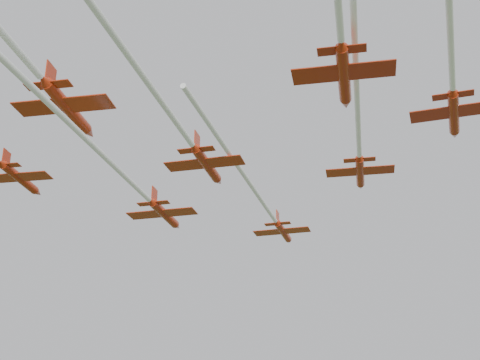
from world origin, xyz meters
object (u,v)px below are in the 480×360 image
at_px(jet_lead, 265,206).
at_px(jet_row2_left, 99,151).
at_px(jet_row2_right, 358,133).
at_px(jet_row3_right, 452,65).
at_px(jet_row3_mid, 147,81).

relative_size(jet_lead, jet_row2_left, 0.69).
relative_size(jet_row2_right, jet_row3_right, 1.02).
bearing_deg(jet_lead, jet_row2_left, -116.20).
height_order(jet_lead, jet_row2_right, jet_row2_right).
xyz_separation_m(jet_row2_left, jet_row2_right, (22.43, 14.33, 3.18)).
height_order(jet_lead, jet_row3_right, jet_row3_right).
bearing_deg(jet_row3_right, jet_lead, 134.39).
xyz_separation_m(jet_lead, jet_row3_right, (27.38, -19.65, 1.88)).
bearing_deg(jet_row3_right, jet_row3_mid, -160.19).
distance_m(jet_lead, jet_row2_left, 26.16).
height_order(jet_row2_right, jet_row3_mid, jet_row2_right).
relative_size(jet_lead, jet_row3_right, 1.06).
relative_size(jet_row2_left, jet_row3_mid, 1.05).
xyz_separation_m(jet_lead, jet_row2_right, (16.10, -11.01, 1.72)).
distance_m(jet_row2_left, jet_row3_mid, 13.17).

